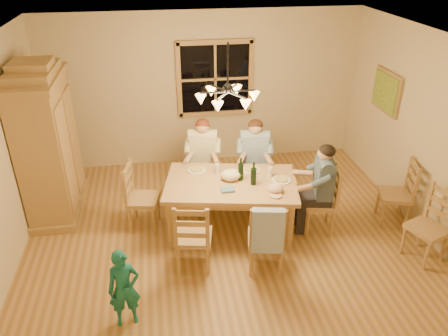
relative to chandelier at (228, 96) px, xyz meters
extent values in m
plane|color=olive|center=(0.00, 0.00, -2.08)|extent=(5.50, 5.50, 0.00)
cube|color=white|center=(0.00, 0.00, 0.62)|extent=(5.50, 5.00, 0.02)
cube|color=beige|center=(0.00, 2.50, -0.73)|extent=(5.50, 0.02, 2.70)
cube|color=beige|center=(2.75, 0.00, -0.73)|extent=(0.02, 5.00, 2.70)
cube|color=black|center=(0.20, 2.48, -0.53)|extent=(1.20, 0.03, 1.20)
cube|color=tan|center=(0.20, 2.46, -0.53)|extent=(1.30, 0.06, 1.30)
cube|color=#A78148|center=(2.72, 1.20, -0.48)|extent=(0.04, 0.78, 0.64)
cube|color=#1E6B2D|center=(2.69, 1.20, -0.48)|extent=(0.02, 0.68, 0.54)
cylinder|color=black|center=(0.00, 0.00, 0.36)|extent=(0.02, 0.02, 0.53)
sphere|color=black|center=(0.00, 0.00, 0.09)|extent=(0.12, 0.12, 0.12)
cylinder|color=black|center=(0.16, 0.00, 0.05)|extent=(0.34, 0.02, 0.02)
cone|color=#FFB259|center=(0.32, 0.00, -0.03)|extent=(0.13, 0.13, 0.12)
cylinder|color=black|center=(0.08, 0.14, 0.05)|extent=(0.19, 0.31, 0.02)
cone|color=#FFB259|center=(0.16, 0.28, -0.03)|extent=(0.13, 0.13, 0.12)
cylinder|color=black|center=(-0.08, 0.14, 0.05)|extent=(0.19, 0.31, 0.02)
cone|color=#FFB259|center=(-0.16, 0.28, -0.03)|extent=(0.13, 0.13, 0.12)
cylinder|color=black|center=(-0.16, 0.00, 0.05)|extent=(0.34, 0.02, 0.02)
cone|color=#FFB259|center=(-0.32, 0.00, -0.03)|extent=(0.13, 0.13, 0.12)
cylinder|color=black|center=(-0.08, -0.14, 0.05)|extent=(0.19, 0.31, 0.02)
cone|color=#FFB259|center=(-0.16, -0.28, -0.03)|extent=(0.13, 0.13, 0.12)
cylinder|color=black|center=(0.08, -0.14, 0.05)|extent=(0.19, 0.31, 0.02)
cone|color=#FFB259|center=(0.16, -0.28, -0.03)|extent=(0.13, 0.13, 0.12)
cube|color=#A78148|center=(-2.43, 1.16, -1.08)|extent=(0.60, 1.30, 2.00)
cube|color=#A78148|center=(-2.43, 1.16, -0.03)|extent=(0.66, 1.40, 0.10)
cube|color=#A78148|center=(-2.43, 1.16, 0.07)|extent=(0.58, 1.00, 0.12)
cube|color=#A78148|center=(-2.43, 1.16, 0.17)|extent=(0.52, 0.55, 0.10)
cube|color=tan|center=(-2.12, 0.83, -1.08)|extent=(0.03, 0.55, 1.60)
cube|color=tan|center=(-2.12, 1.49, -1.08)|extent=(0.03, 0.55, 1.60)
cube|color=#A78148|center=(-2.43, 1.16, -2.02)|extent=(0.66, 1.40, 0.12)
cube|color=tan|center=(0.09, 0.25, -1.35)|extent=(1.96, 1.41, 0.06)
cube|color=tan|center=(0.09, 0.25, -1.43)|extent=(1.79, 1.24, 0.10)
cylinder|color=tan|center=(-0.77, -0.04, -1.73)|extent=(0.09, 0.09, 0.70)
cylinder|color=tan|center=(0.79, -0.34, -1.73)|extent=(0.09, 0.09, 0.70)
cylinder|color=tan|center=(-0.60, 0.84, -1.73)|extent=(0.09, 0.09, 0.70)
cylinder|color=tan|center=(0.96, 0.54, -1.73)|extent=(0.09, 0.09, 0.70)
cube|color=tan|center=(-0.18, 1.16, -1.63)|extent=(0.51, 0.50, 0.06)
cube|color=tan|center=(-0.18, 1.16, -1.36)|extent=(0.38, 0.12, 0.54)
cube|color=tan|center=(0.60, 1.01, -1.63)|extent=(0.51, 0.50, 0.06)
cube|color=tan|center=(0.60, 1.01, -1.36)|extent=(0.38, 0.12, 0.54)
cube|color=tan|center=(-0.51, -0.49, -1.63)|extent=(0.51, 0.50, 0.06)
cube|color=tan|center=(-0.51, -0.49, -1.36)|extent=(0.38, 0.12, 0.54)
cube|color=tan|center=(0.37, -0.67, -1.63)|extent=(0.51, 0.50, 0.06)
cube|color=tan|center=(0.37, -0.67, -1.36)|extent=(0.38, 0.12, 0.54)
cube|color=tan|center=(-1.13, 0.49, -1.63)|extent=(0.50, 0.51, 0.06)
cube|color=tan|center=(-1.13, 0.49, -1.36)|extent=(0.12, 0.38, 0.54)
cube|color=tan|center=(1.31, 0.01, -1.63)|extent=(0.50, 0.51, 0.06)
cube|color=tan|center=(1.31, 0.01, -1.36)|extent=(0.12, 0.38, 0.54)
cube|color=beige|center=(-0.18, 1.16, -1.24)|extent=(0.43, 0.29, 0.52)
cube|color=#262328|center=(-0.18, 1.16, -1.55)|extent=(0.45, 0.48, 0.14)
sphere|color=tan|center=(-0.18, 1.16, -0.86)|extent=(0.21, 0.21, 0.21)
ellipsoid|color=#592614|center=(-0.18, 1.16, -0.83)|extent=(0.22, 0.22, 0.17)
cube|color=#366697|center=(0.60, 1.01, -1.24)|extent=(0.43, 0.29, 0.52)
cube|color=#262328|center=(0.60, 1.01, -1.55)|extent=(0.45, 0.48, 0.14)
sphere|color=tan|center=(0.60, 1.01, -0.86)|extent=(0.21, 0.21, 0.21)
ellipsoid|color=#381E11|center=(0.60, 1.01, -0.83)|extent=(0.22, 0.22, 0.17)
cube|color=#465971|center=(1.31, 0.01, -1.24)|extent=(0.29, 0.43, 0.52)
cube|color=#262328|center=(1.31, 0.01, -1.55)|extent=(0.48, 0.45, 0.14)
sphere|color=tan|center=(1.31, 0.01, -0.86)|extent=(0.21, 0.21, 0.21)
ellipsoid|color=black|center=(1.31, 0.01, -0.83)|extent=(0.22, 0.22, 0.17)
cube|color=#94A6C8|center=(0.34, -0.85, -1.38)|extent=(0.39, 0.17, 0.58)
cylinder|color=black|center=(0.23, 0.29, -1.15)|extent=(0.08, 0.08, 0.33)
cylinder|color=black|center=(0.38, 0.14, -1.15)|extent=(0.08, 0.08, 0.33)
cylinder|color=white|center=(-0.34, 0.63, -1.31)|extent=(0.26, 0.26, 0.02)
cylinder|color=white|center=(0.44, 0.52, -1.31)|extent=(0.26, 0.26, 0.02)
cylinder|color=white|center=(0.78, 0.16, -1.31)|extent=(0.26, 0.26, 0.02)
cylinder|color=silver|center=(-0.06, 0.52, -1.25)|extent=(0.06, 0.06, 0.14)
cylinder|color=silver|center=(0.67, 0.32, -1.25)|extent=(0.06, 0.06, 0.14)
ellipsoid|color=#DAB491|center=(0.62, -0.11, -1.26)|extent=(0.20, 0.20, 0.11)
cube|color=slate|center=(0.01, 0.03, -1.30)|extent=(0.20, 0.17, 0.03)
ellipsoid|color=beige|center=(0.10, 0.30, -1.24)|extent=(0.28, 0.22, 0.15)
imported|color=#176B68|center=(-1.32, -1.29, -1.61)|extent=(0.37, 0.27, 0.94)
cube|color=tan|center=(2.45, -0.81, -1.63)|extent=(0.55, 0.56, 0.06)
cube|color=tan|center=(2.45, -0.81, -1.36)|extent=(0.18, 0.37, 0.54)
cube|color=tan|center=(2.45, 0.03, -1.63)|extent=(0.52, 0.54, 0.06)
cube|color=tan|center=(2.45, 0.03, -1.36)|extent=(0.15, 0.38, 0.54)
camera|label=1|loc=(-0.83, -4.86, 1.67)|focal=35.00mm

